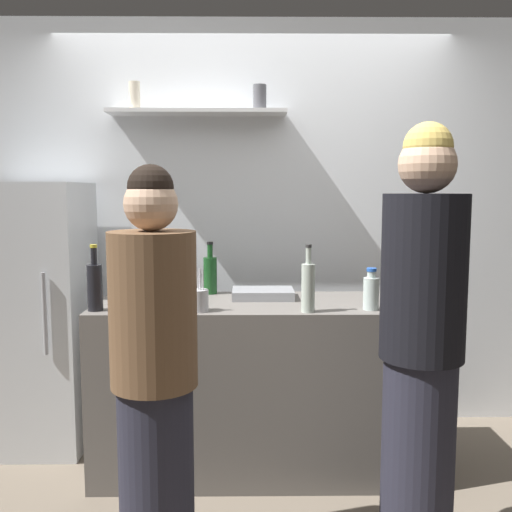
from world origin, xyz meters
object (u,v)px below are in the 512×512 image
(refrigerator, at_px, (36,316))
(wine_bottle_dark_glass, at_px, (95,285))
(wine_bottle_pale_glass, at_px, (308,286))
(baking_pan, at_px, (263,294))
(person_blonde, at_px, (421,345))
(wine_bottle_amber_glass, at_px, (126,293))
(water_bottle_plastic, at_px, (371,292))
(utensil_holder, at_px, (199,300))
(wine_bottle_green_glass, at_px, (210,274))
(person_brown_jacket, at_px, (155,376))

(refrigerator, bearing_deg, wine_bottle_dark_glass, -46.54)
(refrigerator, bearing_deg, wine_bottle_pale_glass, -20.26)
(baking_pan, height_order, person_blonde, person_blonde)
(baking_pan, distance_m, wine_bottle_amber_glass, 0.78)
(baking_pan, bearing_deg, refrigerator, 171.36)
(water_bottle_plastic, height_order, person_blonde, person_blonde)
(water_bottle_plastic, bearing_deg, utensil_holder, -177.97)
(refrigerator, distance_m, water_bottle_plastic, 1.97)
(refrigerator, height_order, wine_bottle_amber_glass, refrigerator)
(utensil_holder, relative_size, wine_bottle_dark_glass, 0.67)
(refrigerator, relative_size, wine_bottle_green_glass, 5.17)
(utensil_holder, height_order, wine_bottle_dark_glass, wine_bottle_dark_glass)
(wine_bottle_dark_glass, distance_m, person_brown_jacket, 0.80)
(refrigerator, bearing_deg, wine_bottle_amber_glass, -41.24)
(utensil_holder, xyz_separation_m, wine_bottle_green_glass, (0.02, 0.49, 0.06))
(person_blonde, bearing_deg, baking_pan, 80.58)
(wine_bottle_dark_glass, bearing_deg, baking_pan, 20.96)
(wine_bottle_amber_glass, distance_m, person_brown_jacket, 0.67)
(wine_bottle_green_glass, distance_m, person_blonde, 1.39)
(wine_bottle_green_glass, xyz_separation_m, wine_bottle_amber_glass, (-0.37, -0.52, -0.02))
(baking_pan, distance_m, wine_bottle_green_glass, 0.35)
(wine_bottle_green_glass, height_order, person_blonde, person_blonde)
(wine_bottle_pale_glass, distance_m, person_brown_jacket, 0.93)
(refrigerator, height_order, person_blonde, person_blonde)
(wine_bottle_pale_glass, bearing_deg, baking_pan, 119.98)
(wine_bottle_green_glass, distance_m, water_bottle_plastic, 0.96)
(wine_bottle_dark_glass, bearing_deg, wine_bottle_green_glass, 40.58)
(utensil_holder, height_order, water_bottle_plastic, utensil_holder)
(refrigerator, bearing_deg, baking_pan, -8.64)
(wine_bottle_green_glass, bearing_deg, utensil_holder, -92.83)
(wine_bottle_pale_glass, height_order, person_blonde, person_blonde)
(wine_bottle_green_glass, height_order, wine_bottle_dark_glass, wine_bottle_dark_glass)
(wine_bottle_green_glass, distance_m, wine_bottle_pale_glass, 0.73)
(wine_bottle_amber_glass, height_order, person_blonde, person_blonde)
(utensil_holder, bearing_deg, wine_bottle_amber_glass, -174.38)
(water_bottle_plastic, xyz_separation_m, person_blonde, (0.09, -0.56, -0.12))
(wine_bottle_green_glass, relative_size, wine_bottle_dark_glass, 0.91)
(refrigerator, distance_m, utensil_holder, 1.18)
(wine_bottle_pale_glass, relative_size, person_blonde, 0.19)
(baking_pan, xyz_separation_m, wine_bottle_dark_glass, (-0.85, -0.32, 0.10))
(refrigerator, distance_m, person_brown_jacket, 1.48)
(utensil_holder, relative_size, person_brown_jacket, 0.14)
(water_bottle_plastic, relative_size, person_brown_jacket, 0.13)
(refrigerator, xyz_separation_m, wine_bottle_amber_glass, (0.67, -0.59, 0.24))
(refrigerator, xyz_separation_m, wine_bottle_pale_glass, (1.56, -0.58, 0.27))
(refrigerator, height_order, utensil_holder, refrigerator)
(wine_bottle_dark_glass, relative_size, person_blonde, 0.19)
(baking_pan, height_order, person_brown_jacket, person_brown_jacket)
(utensil_holder, bearing_deg, wine_bottle_dark_glass, 177.32)
(wine_bottle_green_glass, distance_m, wine_bottle_amber_glass, 0.64)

